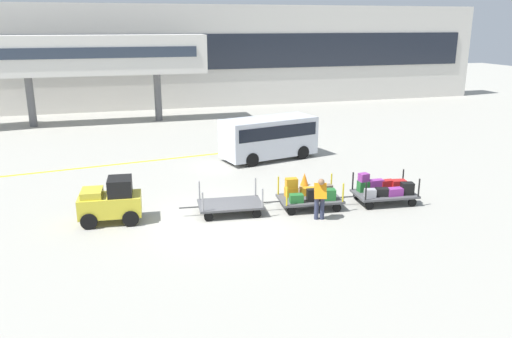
# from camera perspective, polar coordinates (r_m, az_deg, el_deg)

# --- Properties ---
(ground_plane) EXTENTS (120.00, 120.00, 0.00)m
(ground_plane) POSITION_cam_1_polar(r_m,az_deg,el_deg) (18.19, -4.23, -5.64)
(ground_plane) COLOR #9E9B91
(apron_lead_line) EXTENTS (17.50, 2.64, 0.01)m
(apron_lead_line) POSITION_cam_1_polar(r_m,az_deg,el_deg) (26.47, -9.93, 1.11)
(apron_lead_line) COLOR yellow
(apron_lead_line) RESTS_ON ground_plane
(terminal_building) EXTENTS (58.58, 2.51, 8.14)m
(terminal_building) POSITION_cam_1_polar(r_m,az_deg,el_deg) (42.76, -11.79, 12.15)
(terminal_building) COLOR beige
(terminal_building) RESTS_ON ground_plane
(jet_bridge) EXTENTS (17.26, 3.00, 5.93)m
(jet_bridge) POSITION_cam_1_polar(r_m,az_deg,el_deg) (36.71, -20.49, 11.73)
(jet_bridge) COLOR silver
(jet_bridge) RESTS_ON ground_plane
(baggage_tug) EXTENTS (2.19, 1.39, 1.58)m
(baggage_tug) POSITION_cam_1_polar(r_m,az_deg,el_deg) (18.37, -15.89, -3.51)
(baggage_tug) COLOR gold
(baggage_tug) RESTS_ON ground_plane
(baggage_cart_lead) EXTENTS (3.05, 1.59, 1.10)m
(baggage_cart_lead) POSITION_cam_1_polar(r_m,az_deg,el_deg) (18.59, -2.91, -3.99)
(baggage_cart_lead) COLOR #4C4C4F
(baggage_cart_lead) RESTS_ON ground_plane
(baggage_cart_middle) EXTENTS (3.05, 1.59, 1.10)m
(baggage_cart_middle) POSITION_cam_1_polar(r_m,az_deg,el_deg) (19.17, 5.98, -2.93)
(baggage_cart_middle) COLOR #4C4C4F
(baggage_cart_middle) RESTS_ON ground_plane
(baggage_cart_tail) EXTENTS (3.05, 1.59, 1.12)m
(baggage_cart_tail) POSITION_cam_1_polar(r_m,az_deg,el_deg) (20.26, 14.18, -2.26)
(baggage_cart_tail) COLOR #4C4C4F
(baggage_cart_tail) RESTS_ON ground_plane
(baggage_handler) EXTENTS (0.49, 0.51, 1.56)m
(baggage_handler) POSITION_cam_1_polar(r_m,az_deg,el_deg) (17.95, 7.17, -3.08)
(baggage_handler) COLOR #2D334C
(baggage_handler) RESTS_ON ground_plane
(shuttle_van) EXTENTS (5.11, 2.98, 2.10)m
(shuttle_van) POSITION_cam_1_polar(r_m,az_deg,el_deg) (25.89, 1.44, 3.81)
(shuttle_van) COLOR silver
(shuttle_van) RESTS_ON ground_plane
(safety_cone_near) EXTENTS (0.36, 0.36, 0.55)m
(safety_cone_near) POSITION_cam_1_polar(r_m,az_deg,el_deg) (21.87, 5.44, -1.15)
(safety_cone_near) COLOR orange
(safety_cone_near) RESTS_ON ground_plane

